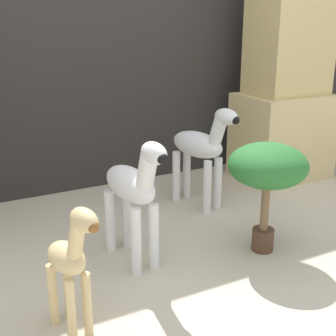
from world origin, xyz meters
TOP-DOWN VIEW (x-y plane):
  - ground_plane at (0.00, 0.00)m, footprint 14.00×14.00m
  - wall_back at (0.00, 1.73)m, footprint 6.40×0.08m
  - rock_pillar_right at (1.34, 1.27)m, footprint 0.66×0.49m
  - zebra_right at (0.48, 1.04)m, footprint 0.26×0.53m
  - zebra_left at (-0.19, 0.57)m, footprint 0.19×0.53m
  - giraffe_figurine at (-0.62, 0.16)m, footprint 0.17×0.33m
  - potted_palm_front at (0.45, 0.37)m, footprint 0.40×0.40m

SIDE VIEW (x-z plane):
  - ground_plane at x=0.00m, z-range 0.00..0.00m
  - giraffe_figurine at x=-0.62m, z-range 0.04..0.60m
  - zebra_right at x=0.48m, z-range 0.05..0.72m
  - zebra_left at x=-0.19m, z-range 0.05..0.72m
  - potted_palm_front at x=0.45m, z-range 0.16..0.74m
  - rock_pillar_right at x=1.34m, z-range -0.08..1.40m
  - wall_back at x=0.00m, z-range 0.00..2.20m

